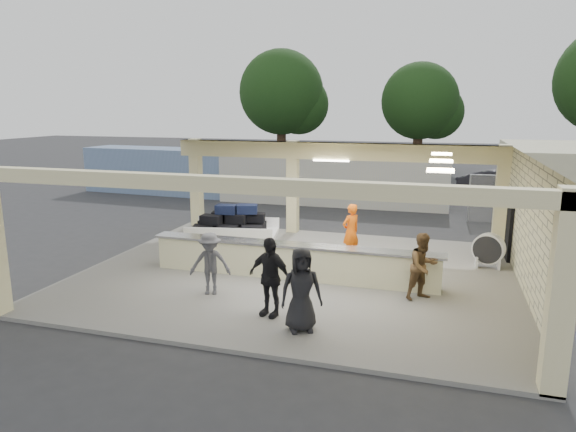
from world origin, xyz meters
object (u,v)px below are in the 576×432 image
(container_white, at_px, (332,179))
(container_blue, at_px, (168,171))
(passenger_a, at_px, (423,266))
(passenger_d, at_px, (301,290))
(drum_fan, at_px, (488,249))
(car_dark, at_px, (503,185))
(passenger_b, at_px, (270,277))
(baggage_handler, at_px, (351,232))
(car_white_a, at_px, (564,195))
(baggage_counter, at_px, (292,261))
(luggage_cart, at_px, (232,228))
(passenger_c, at_px, (210,264))

(container_white, height_order, container_blue, container_blue)
(passenger_a, distance_m, passenger_d, 3.53)
(drum_fan, bearing_deg, passenger_d, -106.55)
(passenger_d, xyz_separation_m, car_dark, (5.78, 18.77, -0.25))
(passenger_b, xyz_separation_m, container_blue, (-11.17, 15.13, 0.24))
(baggage_handler, distance_m, car_white_a, 13.34)
(baggage_counter, xyz_separation_m, container_white, (-1.39, 11.94, 0.63))
(baggage_handler, xyz_separation_m, container_blue, (-12.15, 10.19, 0.28))
(drum_fan, distance_m, container_white, 11.50)
(drum_fan, bearing_deg, baggage_counter, -134.99)
(baggage_counter, bearing_deg, container_white, 96.62)
(baggage_counter, relative_size, drum_fan, 7.99)
(container_blue, bearing_deg, passenger_b, -50.19)
(container_blue, bearing_deg, luggage_cart, -48.49)
(baggage_counter, relative_size, luggage_cart, 2.71)
(baggage_handler, xyz_separation_m, passenger_d, (-0.09, -5.51, 0.03))
(luggage_cart, xyz_separation_m, container_white, (1.12, 10.18, 0.26))
(passenger_c, bearing_deg, luggage_cart, 86.49)
(passenger_b, relative_size, container_blue, 0.19)
(baggage_counter, bearing_deg, passenger_c, -132.38)
(passenger_c, distance_m, car_white_a, 18.31)
(passenger_a, height_order, passenger_d, passenger_d)
(baggage_handler, distance_m, passenger_d, 5.51)
(baggage_handler, distance_m, container_white, 10.02)
(luggage_cart, xyz_separation_m, car_white_a, (11.80, 11.15, -0.19))
(drum_fan, distance_m, passenger_c, 8.19)
(baggage_counter, height_order, passenger_d, passenger_d)
(passenger_c, height_order, container_blue, container_blue)
(car_dark, distance_m, container_white, 9.07)
(passenger_c, distance_m, container_blue, 17.02)
(passenger_b, height_order, container_white, container_white)
(drum_fan, distance_m, container_blue, 18.99)
(car_white_a, bearing_deg, baggage_handler, 141.28)
(luggage_cart, height_order, passenger_a, passenger_a)
(passenger_d, relative_size, car_white_a, 0.33)
(drum_fan, height_order, passenger_b, passenger_b)
(passenger_a, height_order, passenger_b, passenger_b)
(car_white_a, height_order, container_blue, container_blue)
(baggage_handler, bearing_deg, passenger_d, 37.60)
(luggage_cart, relative_size, container_white, 0.27)
(baggage_counter, bearing_deg, container_blue, 131.19)
(luggage_cart, bearing_deg, car_dark, 45.01)
(passenger_a, xyz_separation_m, container_blue, (-14.44, 13.09, 0.31))
(passenger_a, relative_size, car_white_a, 0.31)
(car_dark, bearing_deg, passenger_c, 178.88)
(baggage_handler, height_order, passenger_c, baggage_handler)
(passenger_b, distance_m, passenger_c, 2.07)
(passenger_c, height_order, container_white, container_white)
(passenger_b, bearing_deg, passenger_a, 46.63)
(passenger_d, bearing_deg, baggage_handler, 63.33)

